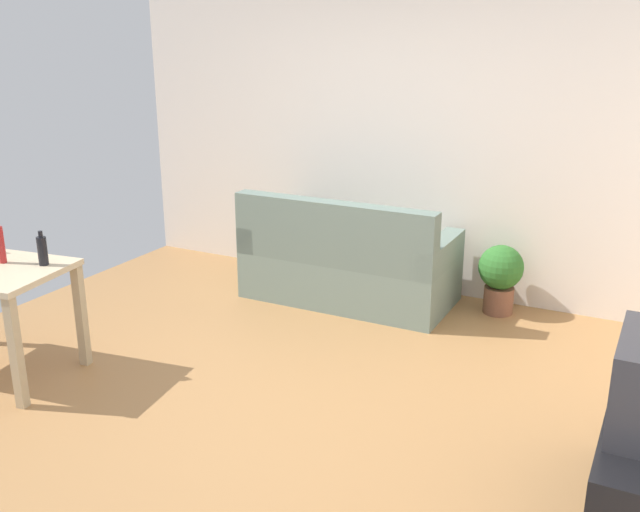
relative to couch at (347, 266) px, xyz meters
The scene contains 6 objects.
ground_plane 1.63m from the couch, 82.63° to the right, with size 5.20×4.40×0.02m, color #9E7042.
wall_rear 1.23m from the couch, 71.47° to the left, with size 5.20×0.10×2.70m, color silver.
couch is the anchor object (origin of this frame).
potted_plant 1.26m from the couch, 14.37° to the left, with size 0.36×0.36×0.57m.
bottle_red 2.69m from the couch, 123.60° to the right, with size 0.05×0.05×0.28m.
bottle_dark 2.47m from the couch, 119.40° to the right, with size 0.06×0.06×0.23m.
Camera 1 is at (2.19, -3.57, 2.22)m, focal length 39.96 mm.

